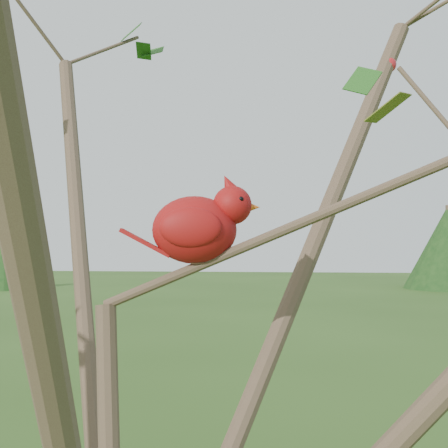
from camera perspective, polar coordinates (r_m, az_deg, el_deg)
name	(u,v)px	position (r m, az deg, el deg)	size (l,w,h in m)	color
crabapple_tree	(130,202)	(0.96, -8.59, 2.03)	(2.35, 2.05, 2.95)	#443025
cardinal	(199,226)	(1.06, -2.28, -0.21)	(0.24, 0.13, 0.17)	#9E140D
distant_trees	(319,251)	(25.67, 8.71, -2.46)	(45.31, 11.00, 3.88)	#443025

